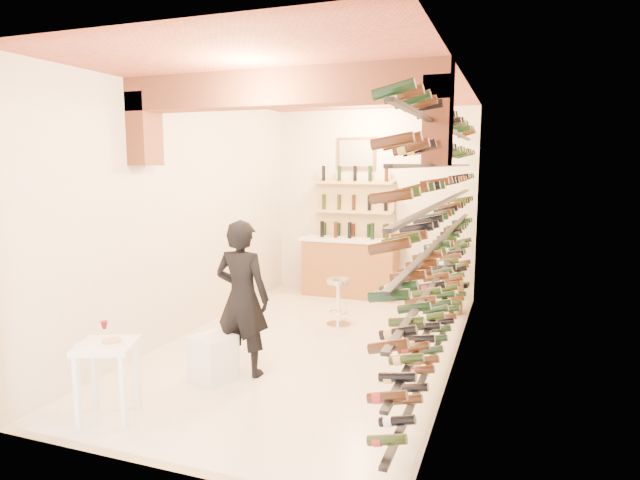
# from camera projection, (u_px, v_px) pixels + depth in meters

# --- Properties ---
(ground) EXTENTS (6.00, 6.00, 0.00)m
(ground) POSITION_uv_depth(u_px,v_px,m) (312.00, 345.00, 6.79)
(ground) COLOR silver
(ground) RESTS_ON ground
(room_shell) EXTENTS (3.52, 6.02, 3.21)m
(room_shell) POSITION_uv_depth(u_px,v_px,m) (304.00, 165.00, 6.23)
(room_shell) COLOR beige
(room_shell) RESTS_ON ground
(wine_rack) EXTENTS (0.32, 5.70, 2.56)m
(wine_rack) POSITION_uv_depth(u_px,v_px,m) (438.00, 228.00, 6.05)
(wine_rack) COLOR black
(wine_rack) RESTS_ON ground
(back_counter) EXTENTS (1.70, 0.62, 1.29)m
(back_counter) POSITION_uv_depth(u_px,v_px,m) (350.00, 265.00, 9.28)
(back_counter) COLOR #985F2F
(back_counter) RESTS_ON ground
(back_shelving) EXTENTS (1.40, 0.31, 2.73)m
(back_shelving) POSITION_uv_depth(u_px,v_px,m) (354.00, 227.00, 9.42)
(back_shelving) COLOR tan
(back_shelving) RESTS_ON ground
(tasting_table) EXTENTS (0.63, 0.63, 0.85)m
(tasting_table) POSITION_uv_depth(u_px,v_px,m) (107.00, 357.00, 4.75)
(tasting_table) COLOR white
(tasting_table) RESTS_ON ground
(white_stool) EXTENTS (0.50, 0.50, 0.49)m
(white_stool) POSITION_uv_depth(u_px,v_px,m) (213.00, 358.00, 5.64)
(white_stool) COLOR white
(white_stool) RESTS_ON ground
(person) EXTENTS (0.62, 0.41, 1.69)m
(person) POSITION_uv_depth(u_px,v_px,m) (242.00, 298.00, 5.74)
(person) COLOR black
(person) RESTS_ON ground
(chrome_barstool) EXTENTS (0.35, 0.35, 0.67)m
(chrome_barstool) POSITION_uv_depth(u_px,v_px,m) (338.00, 299.00, 7.55)
(chrome_barstool) COLOR silver
(chrome_barstool) RESTS_ON ground
(crate_lower) EXTENTS (0.49, 0.40, 0.26)m
(crate_lower) POSITION_uv_depth(u_px,v_px,m) (446.00, 304.00, 8.26)
(crate_lower) COLOR tan
(crate_lower) RESTS_ON ground
(crate_upper) EXTENTS (0.49, 0.37, 0.26)m
(crate_upper) POSITION_uv_depth(u_px,v_px,m) (446.00, 288.00, 8.23)
(crate_upper) COLOR tan
(crate_upper) RESTS_ON crate_lower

